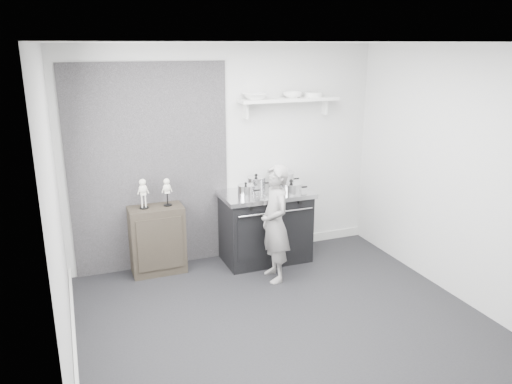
# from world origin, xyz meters

# --- Properties ---
(ground) EXTENTS (4.00, 4.00, 0.00)m
(ground) POSITION_xyz_m (0.00, 0.00, 0.00)
(ground) COLOR black
(ground) RESTS_ON ground
(room_shell) EXTENTS (4.02, 3.62, 2.71)m
(room_shell) POSITION_xyz_m (-0.09, 0.15, 1.64)
(room_shell) COLOR silver
(room_shell) RESTS_ON ground
(wall_shelf) EXTENTS (1.30, 0.26, 0.24)m
(wall_shelf) POSITION_xyz_m (0.80, 1.68, 2.01)
(wall_shelf) COLOR silver
(wall_shelf) RESTS_ON room_shell
(stove) EXTENTS (1.13, 0.71, 0.91)m
(stove) POSITION_xyz_m (0.41, 1.48, 0.46)
(stove) COLOR black
(stove) RESTS_ON ground
(side_cabinet) EXTENTS (0.64, 0.37, 0.83)m
(side_cabinet) POSITION_xyz_m (-0.95, 1.61, 0.42)
(side_cabinet) COLOR black
(side_cabinet) RESTS_ON ground
(child) EXTENTS (0.36, 0.52, 1.39)m
(child) POSITION_xyz_m (0.30, 0.91, 0.70)
(child) COLOR gray
(child) RESTS_ON ground
(pot_front_left) EXTENTS (0.29, 0.20, 0.18)m
(pot_front_left) POSITION_xyz_m (0.11, 1.37, 0.99)
(pot_front_left) COLOR silver
(pot_front_left) RESTS_ON stove
(pot_back_left) EXTENTS (0.33, 0.24, 0.21)m
(pot_back_left) POSITION_xyz_m (0.33, 1.59, 1.00)
(pot_back_left) COLOR silver
(pot_back_left) RESTS_ON stove
(pot_back_right) EXTENTS (0.42, 0.33, 0.26)m
(pot_back_right) POSITION_xyz_m (0.68, 1.60, 1.01)
(pot_back_right) COLOR silver
(pot_back_right) RESTS_ON stove
(pot_front_right) EXTENTS (0.35, 0.27, 0.18)m
(pot_front_right) POSITION_xyz_m (0.69, 1.32, 0.98)
(pot_front_right) COLOR silver
(pot_front_right) RESTS_ON stove
(skeleton_full) EXTENTS (0.12, 0.07, 0.41)m
(skeleton_full) POSITION_xyz_m (-1.08, 1.61, 1.04)
(skeleton_full) COLOR silver
(skeleton_full) RESTS_ON side_cabinet
(skeleton_torso) EXTENTS (0.11, 0.07, 0.39)m
(skeleton_torso) POSITION_xyz_m (-0.80, 1.61, 1.02)
(skeleton_torso) COLOR silver
(skeleton_torso) RESTS_ON side_cabinet
(bowl_large) EXTENTS (0.30, 0.30, 0.07)m
(bowl_large) POSITION_xyz_m (0.34, 1.67, 2.08)
(bowl_large) COLOR white
(bowl_large) RESTS_ON wall_shelf
(bowl_small) EXTENTS (0.24, 0.24, 0.07)m
(bowl_small) POSITION_xyz_m (0.85, 1.67, 2.08)
(bowl_small) COLOR white
(bowl_small) RESTS_ON wall_shelf
(plate_stack) EXTENTS (0.24, 0.24, 0.06)m
(plate_stack) POSITION_xyz_m (1.13, 1.67, 2.07)
(plate_stack) COLOR silver
(plate_stack) RESTS_ON wall_shelf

